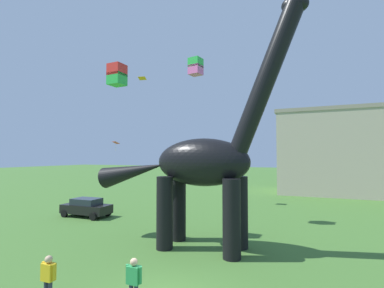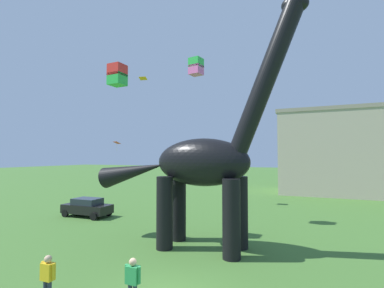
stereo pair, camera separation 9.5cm
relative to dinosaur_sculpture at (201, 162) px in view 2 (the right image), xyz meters
name	(u,v)px [view 2 (the right image)]	position (x,y,z in m)	size (l,w,h in m)	color
dinosaur_sculpture	(201,162)	(0.00, 0.00, 0.00)	(12.76, 2.70, 13.33)	black
parked_sedan_left	(87,207)	(-11.95, 3.76, -4.02)	(4.26, 2.02, 1.55)	black
person_vendor_side	(133,278)	(0.09, -6.66, -3.80)	(0.63, 0.28, 1.69)	#2D3347
person_strolling_adult	(48,275)	(-2.80, -7.62, -3.80)	(0.63, 0.28, 1.69)	#2D3347
kite_far_left	(143,78)	(-11.34, 11.25, 9.00)	(0.94, 0.75, 0.24)	orange
kite_high_right	(117,75)	(-6.07, 0.16, 5.76)	(1.03, 1.03, 1.39)	red
kite_apex	(244,157)	(-0.89, 15.02, 0.29)	(1.13, 0.88, 0.21)	#287AE5
kite_high_left	(196,67)	(-2.54, 5.42, 7.46)	(1.07, 1.07, 1.32)	green
kite_mid_center	(117,143)	(-16.29, 13.11, 1.99)	(1.12, 0.98, 1.20)	red
background_building_block	(363,152)	(12.12, 27.92, 0.90)	(21.23, 9.08, 11.41)	#B7A893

